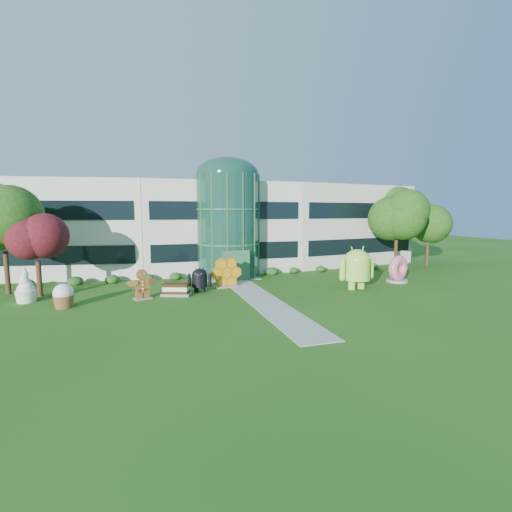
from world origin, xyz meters
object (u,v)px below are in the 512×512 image
object	(u,v)px
android_black	(200,278)
donut	(397,268)
gingerbread	(142,284)
android_green	(357,266)

from	to	relation	value
android_black	donut	size ratio (longest dim) A/B	0.90
donut	gingerbread	bearing A→B (deg)	159.93
donut	gingerbread	world-z (taller)	donut
android_green	gingerbread	world-z (taller)	android_green
android_black	gingerbread	size ratio (longest dim) A/B	0.93
android_green	gingerbread	bearing A→B (deg)	170.57
android_black	donut	bearing A→B (deg)	14.05
android_black	donut	world-z (taller)	donut
gingerbread	android_black	bearing A→B (deg)	-5.41
android_green	android_black	distance (m)	12.71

